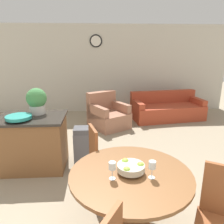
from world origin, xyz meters
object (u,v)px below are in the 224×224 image
object	(u,v)px
potted_plant	(37,100)
armchair	(108,116)
wine_glass_left	(112,167)
fruit_bowl	(131,167)
wine_glass_right	(152,166)
trash_bin	(83,147)
teal_bowl	(19,117)
couch	(167,109)
kitchen_island	(34,142)
dining_table	(130,187)
dining_chair_far_side	(101,157)
dining_chair_near_right	(221,215)

from	to	relation	value
potted_plant	armchair	bearing A→B (deg)	54.14
wine_glass_left	potted_plant	world-z (taller)	potted_plant
fruit_bowl	wine_glass_right	world-z (taller)	wine_glass_right
armchair	trash_bin	bearing A→B (deg)	-135.59
teal_bowl	couch	distance (m)	4.27
wine_glass_right	kitchen_island	xyz separation A→B (m)	(-1.62, 1.64, -0.44)
kitchen_island	wine_glass_right	bearing A→B (deg)	-45.45
dining_table	dining_chair_far_side	bearing A→B (deg)	109.58
dining_chair_near_right	wine_glass_right	xyz separation A→B (m)	(-0.59, 0.27, 0.37)
dining_chair_near_right	couch	world-z (taller)	dining_chair_near_right
dining_chair_far_side	kitchen_island	distance (m)	1.35
armchair	potted_plant	bearing A→B (deg)	-157.03
potted_plant	couch	xyz separation A→B (m)	(3.03, 2.35, -0.86)
potted_plant	fruit_bowl	bearing A→B (deg)	-51.82
dining_chair_far_side	trash_bin	size ratio (longest dim) A/B	1.37
armchair	fruit_bowl	bearing A→B (deg)	-119.92
potted_plant	couch	world-z (taller)	potted_plant
couch	dining_chair_far_side	bearing A→B (deg)	-129.41
teal_bowl	wine_glass_left	bearing A→B (deg)	-47.09
dining_table	wine_glass_right	distance (m)	0.37
fruit_bowl	teal_bowl	distance (m)	2.08
dining_table	fruit_bowl	world-z (taller)	fruit_bowl
potted_plant	armchair	xyz separation A→B (m)	(1.28, 1.77, -0.84)
potted_plant	trash_bin	xyz separation A→B (m)	(0.77, -0.22, -0.79)
kitchen_island	teal_bowl	size ratio (longest dim) A/B	2.77
kitchen_island	teal_bowl	world-z (taller)	teal_bowl
dining_chair_far_side	wine_glass_left	xyz separation A→B (m)	(0.09, -0.91, 0.37)
wine_glass_left	wine_glass_right	world-z (taller)	same
teal_bowl	wine_glass_right	bearing A→B (deg)	-40.14
trash_bin	dining_chair_near_right	bearing A→B (deg)	-53.87
wine_glass_right	teal_bowl	world-z (taller)	teal_bowl
wine_glass_left	teal_bowl	size ratio (longest dim) A/B	0.46
wine_glass_left	kitchen_island	size ratio (longest dim) A/B	0.16
dining_table	dining_chair_near_right	distance (m)	0.87
dining_chair_near_right	trash_bin	size ratio (longest dim) A/B	1.37
fruit_bowl	armchair	size ratio (longest dim) A/B	0.23
wine_glass_right	potted_plant	world-z (taller)	potted_plant
trash_bin	fruit_bowl	bearing A→B (deg)	-68.63
fruit_bowl	trash_bin	size ratio (longest dim) A/B	0.40
dining_table	couch	xyz separation A→B (m)	(1.68, 4.07, -0.32)
dining_table	couch	distance (m)	4.41
dining_table	wine_glass_right	size ratio (longest dim) A/B	6.96
dining_chair_far_side	trash_bin	xyz separation A→B (m)	(-0.30, 0.69, -0.17)
dining_chair_far_side	armchair	distance (m)	2.70
trash_bin	couch	world-z (taller)	couch
dining_chair_near_right	wine_glass_left	size ratio (longest dim) A/B	5.36
kitchen_island	armchair	bearing A→B (deg)	55.42
dining_chair_near_right	trash_bin	world-z (taller)	dining_chair_near_right
dining_table	potted_plant	xyz separation A→B (m)	(-1.36, 1.73, 0.55)
dining_chair_near_right	dining_chair_far_side	xyz separation A→B (m)	(-1.07, 1.18, 0.00)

